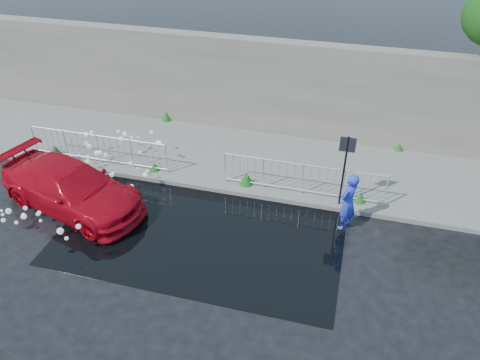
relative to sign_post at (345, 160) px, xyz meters
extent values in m
plane|color=black|center=(-4.20, -3.10, -1.72)|extent=(90.00, 90.00, 0.00)
cube|color=slate|center=(-4.20, 1.90, -1.65)|extent=(30.00, 4.00, 0.15)
cube|color=slate|center=(-4.20, -0.10, -1.64)|extent=(30.00, 0.25, 0.16)
cube|color=#625C53|center=(-4.20, 4.10, 0.18)|extent=(30.00, 0.60, 3.50)
cube|color=black|center=(-3.70, -2.10, -1.72)|extent=(8.00, 5.00, 0.01)
cylinder|color=black|center=(0.00, 0.00, -0.47)|extent=(0.06, 0.06, 2.50)
cube|color=black|center=(0.00, 0.00, 0.53)|extent=(0.45, 0.04, 0.45)
cylinder|color=silver|center=(-10.70, 0.25, -1.02)|extent=(0.05, 0.05, 1.10)
cylinder|color=silver|center=(-5.70, 0.25, -1.02)|extent=(0.05, 0.05, 1.10)
cylinder|color=silver|center=(-8.20, 0.25, -0.50)|extent=(5.00, 0.04, 0.04)
cylinder|color=silver|center=(-8.20, 0.25, -1.45)|extent=(5.00, 0.04, 0.04)
cylinder|color=silver|center=(-3.70, 0.25, -1.02)|extent=(0.05, 0.05, 1.10)
cylinder|color=silver|center=(1.30, 0.25, -1.02)|extent=(0.05, 0.05, 1.10)
cylinder|color=silver|center=(-1.20, 0.25, -0.50)|extent=(5.00, 0.04, 0.04)
cylinder|color=silver|center=(-1.20, 0.25, -1.45)|extent=(5.00, 0.04, 0.04)
cone|color=#165518|center=(-10.00, 0.30, -1.37)|extent=(0.40, 0.40, 0.40)
cone|color=#165518|center=(-6.20, 0.30, -1.44)|extent=(0.36, 0.36, 0.27)
cone|color=#165518|center=(-3.00, 0.30, -1.35)|extent=(0.44, 0.44, 0.45)
cone|color=#165518|center=(0.60, 0.30, -1.41)|extent=(0.38, 0.38, 0.32)
cone|color=#165518|center=(-7.20, 3.80, -1.40)|extent=(0.42, 0.42, 0.36)
cone|color=#165518|center=(1.80, 3.80, -1.45)|extent=(0.34, 0.34, 0.24)
sphere|color=white|center=(-6.64, 0.23, -0.90)|extent=(0.10, 0.10, 0.10)
sphere|color=white|center=(-6.92, 0.76, -0.66)|extent=(0.07, 0.07, 0.07)
sphere|color=white|center=(-6.71, -0.34, -1.00)|extent=(0.14, 0.14, 0.14)
sphere|color=white|center=(-6.25, 0.82, -0.80)|extent=(0.14, 0.14, 0.14)
sphere|color=white|center=(-6.39, -1.03, -1.38)|extent=(0.13, 0.13, 0.13)
sphere|color=white|center=(-9.58, -0.86, -1.19)|extent=(0.18, 0.18, 0.18)
sphere|color=white|center=(-8.71, 0.33, -0.93)|extent=(0.15, 0.15, 0.15)
sphere|color=white|center=(-7.16, -0.72, -1.21)|extent=(0.08, 0.08, 0.08)
sphere|color=white|center=(-7.78, -0.01, -1.05)|extent=(0.14, 0.14, 0.14)
sphere|color=white|center=(-6.12, -0.37, -1.18)|extent=(0.10, 0.10, 0.10)
sphere|color=white|center=(-9.17, -0.39, -1.18)|extent=(0.08, 0.08, 0.08)
sphere|color=white|center=(-8.31, -0.32, -1.20)|extent=(0.16, 0.16, 0.16)
sphere|color=white|center=(-8.67, 0.73, -0.70)|extent=(0.12, 0.12, 0.12)
sphere|color=white|center=(-8.41, 0.07, -0.85)|extent=(0.17, 0.17, 0.17)
sphere|color=white|center=(-7.98, -0.03, -0.96)|extent=(0.14, 0.14, 0.14)
sphere|color=white|center=(-6.12, 0.73, -0.74)|extent=(0.13, 0.13, 0.13)
sphere|color=white|center=(-8.30, -0.29, -1.04)|extent=(0.12, 0.12, 0.12)
sphere|color=white|center=(-7.54, 0.71, -0.79)|extent=(0.16, 0.16, 0.16)
sphere|color=white|center=(-7.27, -0.67, -1.33)|extent=(0.16, 0.16, 0.16)
sphere|color=white|center=(-7.58, -0.68, -1.33)|extent=(0.10, 0.10, 0.10)
sphere|color=white|center=(-8.93, -0.32, -1.07)|extent=(0.14, 0.14, 0.14)
sphere|color=white|center=(-7.21, 0.83, -0.74)|extent=(0.11, 0.11, 0.11)
sphere|color=white|center=(-6.61, 1.18, -0.65)|extent=(0.13, 0.13, 0.13)
sphere|color=white|center=(-6.08, -0.64, -1.14)|extent=(0.16, 0.16, 0.16)
sphere|color=white|center=(-8.83, 0.64, -0.75)|extent=(0.15, 0.15, 0.15)
sphere|color=white|center=(-8.89, 0.67, -0.82)|extent=(0.11, 0.11, 0.11)
sphere|color=white|center=(-6.50, -0.31, -1.17)|extent=(0.07, 0.07, 0.07)
sphere|color=white|center=(-8.11, -0.02, -1.01)|extent=(0.17, 0.17, 0.17)
sphere|color=white|center=(-7.88, 1.16, -0.79)|extent=(0.12, 0.12, 0.12)
sphere|color=white|center=(-8.67, -0.22, -1.08)|extent=(0.09, 0.09, 0.09)
sphere|color=white|center=(-7.43, -0.74, -1.14)|extent=(0.08, 0.08, 0.08)
sphere|color=white|center=(-7.30, -1.10, -1.54)|extent=(0.14, 0.14, 0.14)
sphere|color=white|center=(-7.52, 0.94, -0.72)|extent=(0.17, 0.17, 0.17)
sphere|color=white|center=(-8.47, -0.93, -1.32)|extent=(0.09, 0.09, 0.09)
sphere|color=white|center=(-8.12, -4.12, -0.73)|extent=(0.10, 0.10, 0.10)
sphere|color=white|center=(-8.04, -3.90, -0.68)|extent=(0.15, 0.15, 0.15)
sphere|color=white|center=(-9.02, -3.40, -1.09)|extent=(0.17, 0.17, 0.17)
sphere|color=white|center=(-7.06, -3.11, -1.21)|extent=(0.14, 0.14, 0.14)
sphere|color=white|center=(-8.42, -4.21, -0.64)|extent=(0.12, 0.12, 0.12)
sphere|color=white|center=(-9.54, -3.15, -1.37)|extent=(0.08, 0.08, 0.08)
sphere|color=white|center=(-7.67, -2.85, -1.40)|extent=(0.09, 0.09, 0.09)
sphere|color=white|center=(-8.84, -2.97, -1.27)|extent=(0.13, 0.13, 0.13)
sphere|color=white|center=(-8.37, -3.57, -0.94)|extent=(0.09, 0.09, 0.09)
sphere|color=white|center=(-7.89, -3.50, -0.83)|extent=(0.11, 0.11, 0.11)
sphere|color=white|center=(-8.95, -2.99, -1.54)|extent=(0.07, 0.07, 0.07)
sphere|color=white|center=(-9.02, -3.63, -1.03)|extent=(0.09, 0.09, 0.09)
sphere|color=white|center=(-7.70, -3.73, -0.89)|extent=(0.09, 0.09, 0.09)
sphere|color=white|center=(-6.49, -4.34, -0.71)|extent=(0.10, 0.10, 0.10)
sphere|color=white|center=(-6.66, -3.60, -0.97)|extent=(0.15, 0.15, 0.15)
sphere|color=white|center=(-6.39, -3.32, -1.12)|extent=(0.16, 0.16, 0.16)
sphere|color=white|center=(-6.88, -4.05, -0.81)|extent=(0.18, 0.18, 0.18)
sphere|color=white|center=(-8.37, -3.05, -1.33)|extent=(0.12, 0.12, 0.12)
imported|color=#AD0614|center=(-7.86, -2.00, -1.02)|extent=(5.21, 3.25, 1.41)
imported|color=#2735C6|center=(0.24, -0.87, -0.81)|extent=(0.71, 0.79, 1.82)
camera|label=1|loc=(-0.01, -11.72, 7.20)|focal=35.00mm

